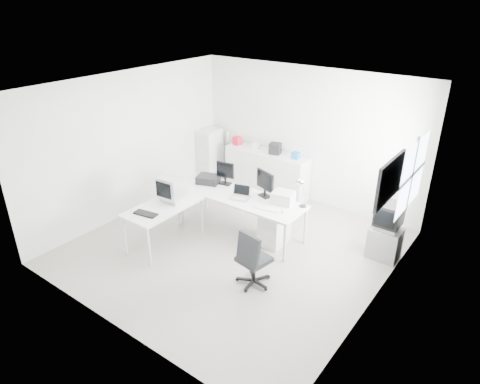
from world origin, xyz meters
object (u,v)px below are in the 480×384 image
Objects in this scene: lcd_monitor_small at (225,173)px; lcd_monitor_large at (265,184)px; drawer_pedestal at (274,228)px; sideboard at (266,172)px; laptop at (240,193)px; crt_monitor at (173,189)px; tv_cabinet at (384,243)px; main_desk at (241,214)px; office_chair at (254,257)px; crt_tv at (389,217)px; side_desk at (165,225)px; filing_cabinet at (210,155)px; inkjet_printer at (208,179)px; laser_printer at (283,197)px.

lcd_monitor_small is 0.95× the size of lcd_monitor_large.
sideboard is at bearing 127.22° from drawer_pedestal.
crt_monitor reaches higher than laptop.
laptop is 2.60m from tv_cabinet.
main_desk is at bearing -34.90° from lcd_monitor_small.
office_chair is 1.93× the size of crt_tv.
lcd_monitor_large is (1.20, 1.35, 0.61)m from side_desk.
filing_cabinet is at bearing -174.06° from sideboard.
sideboard reaches higher than main_desk.
drawer_pedestal is at bearing -19.55° from lcd_monitor_small.
drawer_pedestal is 1.28× the size of lcd_monitor_large.
main_desk is 5.80× the size of inkjet_printer.
laser_printer is at bearing 73.61° from drawer_pedestal.
lcd_monitor_large reaches higher than crt_tv.
main_desk and side_desk have the same top height.
office_chair is (1.92, -0.27, -0.49)m from crt_monitor.
inkjet_printer is 3.34m from crt_tv.
inkjet_printer is 0.96m from crt_monitor.
crt_tv is (2.07, 0.53, -0.21)m from lcd_monitor_large.
office_chair is 2.34m from tv_cabinet.
drawer_pedestal is (1.55, 1.15, -0.08)m from side_desk.
sideboard is at bearing 162.24° from tv_cabinet.
inkjet_printer is 0.76× the size of tv_cabinet.
office_chair is at bearing -125.36° from crt_tv.
sideboard is at bearing 84.69° from side_desk.
laser_printer is (0.40, -0.03, -0.13)m from lcd_monitor_large.
main_desk is 0.85m from lcd_monitor_small.
main_desk is 1.56m from office_chair.
sideboard is at bearing 130.38° from office_chair.
office_chair is at bearing -125.36° from tv_cabinet.
sideboard is (-1.34, 1.52, -0.37)m from laser_printer.
office_chair is (0.72, -1.37, -0.50)m from lcd_monitor_large.
sideboard is (-3.01, 0.96, -0.29)m from crt_tv.
filing_cabinet reaches higher than lcd_monitor_small.
side_desk is 1.93m from office_chair.
lcd_monitor_large is 0.86× the size of tv_cabinet.
lcd_monitor_large reaches higher than main_desk.
laser_printer is at bearing 8.96° from laptop.
filing_cabinet reaches higher than lcd_monitor_large.
crt_monitor is 2.00m from office_chair.
crt_monitor is at bearing 90.00° from side_desk.
crt_monitor is at bearing -149.86° from drawer_pedestal.
drawer_pedestal is 1.87m from tv_cabinet.
drawer_pedestal is 1.10× the size of tv_cabinet.
main_desk reaches higher than drawer_pedestal.
laptop is at bearing 48.01° from side_desk.
main_desk is at bearing 52.31° from side_desk.
lcd_monitor_large is 0.42m from laser_printer.
side_desk is 1.51m from lcd_monitor_small.
crt_tv reaches higher than office_chair.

